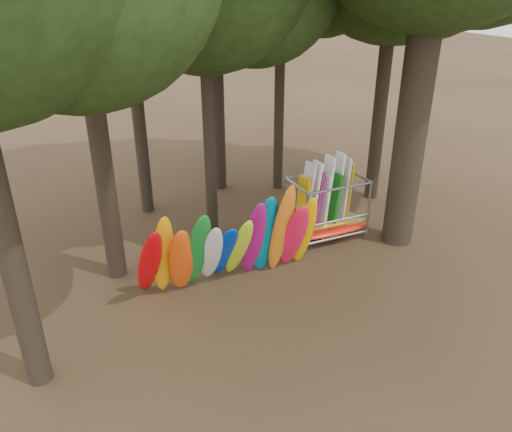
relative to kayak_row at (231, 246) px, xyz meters
name	(u,v)px	position (x,y,z in m)	size (l,w,h in m)	color
ground	(296,272)	(2.08, -0.14, -1.32)	(120.00, 120.00, 0.00)	#47331E
lake	(76,46)	(2.08, 59.86, -1.32)	(160.00, 160.00, 0.00)	gray
far_shore	(48,9)	(2.08, 109.86, 0.68)	(160.00, 4.00, 4.00)	black
kayak_row	(231,246)	(0.00, 0.00, 0.00)	(5.46, 1.99, 3.28)	red
storage_rack	(326,210)	(4.13, 1.56, -0.31)	(3.16, 1.52, 2.89)	gray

